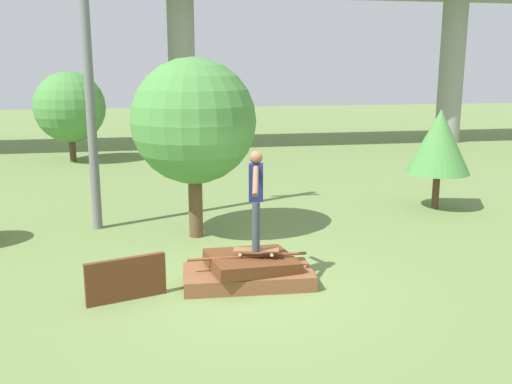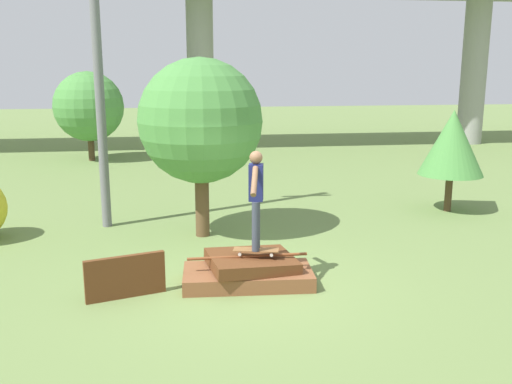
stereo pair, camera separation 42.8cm
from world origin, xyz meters
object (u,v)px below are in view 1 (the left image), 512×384
skateboard (256,250)px  tree_mid_back (194,122)px  tree_behind_right (70,107)px  utility_pole (86,33)px  skater (256,193)px  tree_behind_left (439,142)px

skateboard → tree_mid_back: tree_mid_back is taller
tree_behind_right → skateboard: bearing=-71.4°
skateboard → tree_behind_right: (-4.34, 12.94, 1.43)m
utility_pole → tree_behind_right: (-1.57, 9.15, -2.11)m
skater → tree_behind_left: bearing=37.3°
tree_behind_left → tree_behind_right: bearing=137.1°
tree_behind_left → tree_behind_right: 13.12m
utility_pole → tree_mid_back: 2.87m
tree_behind_left → tree_mid_back: size_ratio=0.67×
skater → utility_pole: (-2.78, 3.79, 2.61)m
utility_pole → tree_behind_right: size_ratio=2.44×
utility_pole → tree_behind_left: bearing=1.6°
utility_pole → tree_behind_right: 9.52m
utility_pole → tree_behind_right: utility_pole is taller
tree_behind_right → tree_mid_back: size_ratio=0.90×
skateboard → tree_mid_back: (-0.73, 2.79, 1.81)m
skateboard → skater: skater is taller
tree_behind_right → tree_mid_back: tree_mid_back is taller
skater → tree_mid_back: (-0.73, 2.79, 0.87)m
tree_behind_right → tree_mid_back: (3.62, -10.15, 0.38)m
tree_mid_back → skateboard: bearing=-75.4°
utility_pole → tree_mid_back: bearing=-26.0°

